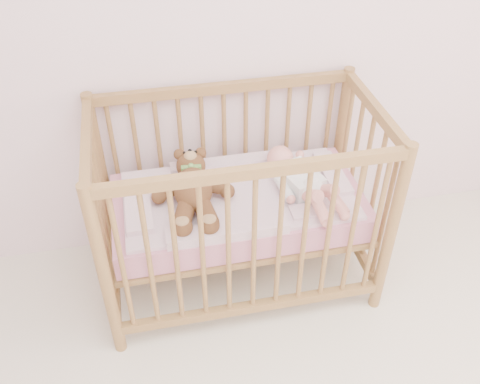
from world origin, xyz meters
name	(u,v)px	position (x,y,z in m)	size (l,w,h in m)	color
wall_back	(261,2)	(0.00, 2.00, 1.35)	(4.00, 0.02, 2.70)	white
crib	(238,205)	(-0.19, 1.60, 0.50)	(1.36, 0.76, 1.00)	olive
mattress	(238,207)	(-0.19, 1.60, 0.49)	(1.22, 0.62, 0.13)	#CC7F9D
blanket	(238,195)	(-0.19, 1.60, 0.56)	(1.10, 0.58, 0.06)	#D290A7
baby	(300,178)	(0.11, 1.58, 0.64)	(0.29, 0.60, 0.15)	white
teddy_bear	(193,190)	(-0.41, 1.58, 0.65)	(0.41, 0.58, 0.16)	brown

